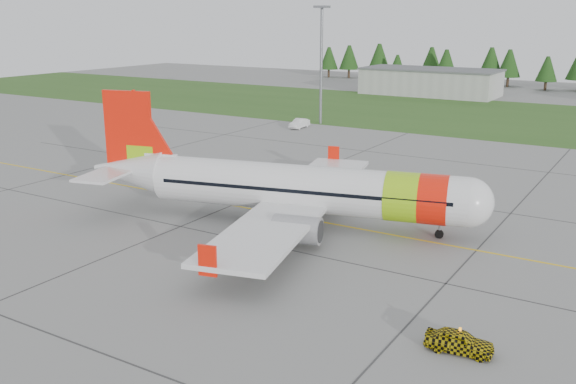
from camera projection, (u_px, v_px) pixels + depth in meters
The scene contains 8 objects.
ground at pixel (324, 257), 51.39m from camera, with size 320.00×320.00×0.00m, color gray.
aircraft at pixel (295, 188), 58.89m from camera, with size 38.26×35.94×11.76m.
follow_me_car at pixel (461, 321), 36.46m from camera, with size 1.58×1.34×3.92m, color gold.
service_van at pixel (299, 114), 109.98m from camera, with size 1.69×1.60×4.85m, color silver.
grass_strip at pixel (534, 120), 118.84m from camera, with size 320.00×50.00×0.03m, color #30561E.
taxi_guideline at pixel (366, 230), 57.97m from camera, with size 120.00×0.25×0.02m, color gold.
hangar_west at pixel (430, 83), 156.17m from camera, with size 32.00×14.00×6.00m, color #A8A8A3.
floodlight_mast at pixel (321, 67), 112.53m from camera, with size 0.50×0.50×20.00m, color slate.
Camera 1 is at (22.63, -42.59, 18.72)m, focal length 40.00 mm.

